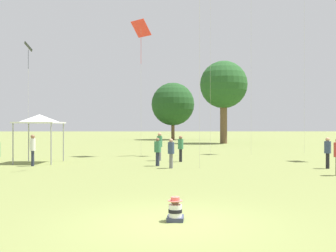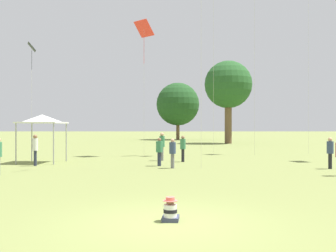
% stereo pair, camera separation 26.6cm
% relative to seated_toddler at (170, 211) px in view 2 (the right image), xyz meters
% --- Properties ---
extents(ground_plane, '(300.00, 300.00, 0.00)m').
position_rel_seated_toddler_xyz_m(ground_plane, '(-0.08, -0.21, -0.24)').
color(ground_plane, olive).
extents(seated_toddler, '(0.42, 0.51, 0.57)m').
position_rel_seated_toddler_xyz_m(seated_toddler, '(0.00, 0.00, 0.00)').
color(seated_toddler, '#383D56').
rests_on(seated_toddler, ground).
extents(person_standing_0, '(0.40, 0.40, 1.78)m').
position_rel_seated_toddler_xyz_m(person_standing_0, '(-0.43, 15.78, 0.83)').
color(person_standing_0, slate).
rests_on(person_standing_0, ground).
extents(person_standing_2, '(0.47, 0.47, 1.61)m').
position_rel_seated_toddler_xyz_m(person_standing_2, '(8.26, 11.04, 0.72)').
color(person_standing_2, black).
rests_on(person_standing_2, ground).
extents(person_standing_3, '(0.47, 0.47, 1.60)m').
position_rel_seated_toddler_xyz_m(person_standing_3, '(0.86, 14.99, 0.71)').
color(person_standing_3, black).
rests_on(person_standing_3, ground).
extents(person_standing_4, '(0.39, 0.39, 1.55)m').
position_rel_seated_toddler_xyz_m(person_standing_4, '(0.18, 11.33, 0.68)').
color(person_standing_4, slate).
rests_on(person_standing_4, ground).
extents(person_standing_5, '(0.40, 0.40, 1.55)m').
position_rel_seated_toddler_xyz_m(person_standing_5, '(-0.53, 12.50, 0.67)').
color(person_standing_5, '#282D42').
rests_on(person_standing_5, ground).
extents(person_standing_6, '(0.36, 0.36, 1.73)m').
position_rel_seated_toddler_xyz_m(person_standing_6, '(-7.37, 12.54, 0.81)').
color(person_standing_6, '#282D42').
rests_on(person_standing_6, ground).
extents(canopy_tent, '(2.61, 2.61, 2.88)m').
position_rel_seated_toddler_xyz_m(canopy_tent, '(-7.59, 14.40, 2.36)').
color(canopy_tent, white).
rests_on(canopy_tent, ground).
extents(kite_3, '(0.73, 0.86, 7.76)m').
position_rel_seated_toddler_xyz_m(kite_3, '(-9.16, 17.12, 6.92)').
color(kite_3, '#1E2328').
rests_on(kite_3, ground).
extents(kite_4, '(1.57, 1.54, 9.87)m').
position_rel_seated_toddler_xyz_m(kite_4, '(-1.81, 19.66, 8.93)').
color(kite_4, red).
rests_on(kite_4, ground).
extents(distant_tree_0, '(5.97, 5.97, 10.41)m').
position_rel_seated_toddler_xyz_m(distant_tree_0, '(7.52, 40.25, 7.10)').
color(distant_tree_0, brown).
rests_on(distant_tree_0, ground).
extents(distant_tree_1, '(6.87, 6.87, 9.15)m').
position_rel_seated_toddler_xyz_m(distant_tree_1, '(1.53, 53.86, 5.46)').
color(distant_tree_1, brown).
rests_on(distant_tree_1, ground).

